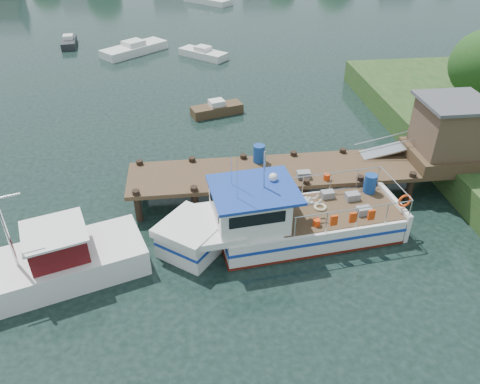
{
  "coord_description": "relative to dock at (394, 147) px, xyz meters",
  "views": [
    {
      "loc": [
        -3.02,
        -18.49,
        12.64
      ],
      "look_at": [
        -1.0,
        -1.5,
        1.3
      ],
      "focal_mm": 35.0,
      "sensor_mm": 36.0,
      "label": 1
    }
  ],
  "objects": [
    {
      "name": "moored_rowboat",
      "position": [
        -7.69,
        9.8,
        -1.88
      ],
      "size": [
        3.51,
        2.06,
        0.97
      ],
      "rotation": [
        0.0,
        0.0,
        -0.23
      ],
      "color": "#473421",
      "rests_on": "ground"
    },
    {
      "name": "moored_b",
      "position": [
        -7.95,
        21.81,
        -1.88
      ],
      "size": [
        4.24,
        4.02,
        0.96
      ],
      "rotation": [
        0.0,
        0.0,
        -0.12
      ],
      "color": "silver",
      "rests_on": "ground"
    },
    {
      "name": "moored_d",
      "position": [
        -6.2,
        43.62,
        -1.84
      ],
      "size": [
        6.07,
        5.95,
        1.08
      ],
      "rotation": [
        0.0,
        0.0,
        0.28
      ],
      "color": "silver",
      "rests_on": "ground"
    },
    {
      "name": "dock",
      "position": [
        0.0,
        0.0,
        0.0
      ],
      "size": [
        16.6,
        3.0,
        4.78
      ],
      "color": "#473421",
      "rests_on": "ground"
    },
    {
      "name": "lobster_boat",
      "position": [
        -6.08,
        -3.33,
        -1.31
      ],
      "size": [
        10.77,
        4.1,
        5.11
      ],
      "rotation": [
        0.0,
        0.0,
        0.11
      ],
      "color": "silver",
      "rests_on": "ground"
    },
    {
      "name": "moored_a",
      "position": [
        -13.93,
        23.75,
        -1.83
      ],
      "size": [
        5.87,
        5.42,
        1.1
      ],
      "rotation": [
        0.0,
        0.0,
        0.36
      ],
      "color": "silver",
      "rests_on": "ground"
    },
    {
      "name": "moored_e",
      "position": [
        -20.1,
        26.78,
        -1.87
      ],
      "size": [
        1.64,
        3.7,
        0.99
      ],
      "rotation": [
        0.0,
        0.0,
        0.3
      ],
      "color": "black",
      "rests_on": "ground"
    },
    {
      "name": "ground_plane",
      "position": [
        -6.51,
        -0.01,
        -2.24
      ],
      "size": [
        160.0,
        160.0,
        0.0
      ],
      "primitive_type": "plane",
      "color": "black"
    },
    {
      "name": "work_boat",
      "position": [
        -15.57,
        -4.86,
        -1.51
      ],
      "size": [
        8.69,
        4.83,
        4.6
      ],
      "rotation": [
        0.0,
        0.0,
        0.32
      ],
      "color": "silver",
      "rests_on": "ground"
    }
  ]
}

